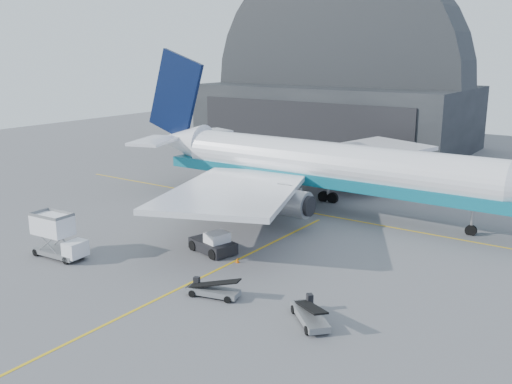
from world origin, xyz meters
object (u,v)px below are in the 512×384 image
Objects in this scene: airliner at (315,165)px; belt_loader_b at (310,315)px; catering_truck at (57,237)px; belt_loader_a at (213,290)px; pushback_tug at (214,244)px.

belt_loader_b is (14.35, -26.38, -4.72)m from airliner.
catering_truck is 17.27m from belt_loader_a.
catering_truck is at bearing 170.47° from belt_loader_a.
catering_truck is at bearing -125.30° from pushback_tug.
pushback_tug is 1.16× the size of belt_loader_b.
airliner is 27.98m from belt_loader_a.
catering_truck is (-11.08, -28.21, -3.33)m from airliner.
belt_loader_a is (17.15, 1.31, -1.45)m from catering_truck.
pushback_tug is at bearing -90.36° from airliner.
belt_loader_b reaches higher than belt_loader_a.
belt_loader_b is at bearing -61.46° from airliner.
airliner reaches higher than catering_truck.
belt_loader_a is at bearing -133.76° from belt_loader_b.
pushback_tug reaches higher than belt_loader_b.
airliner is 9.37× the size of catering_truck.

